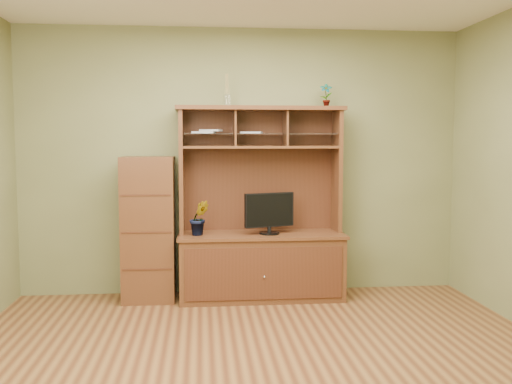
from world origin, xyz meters
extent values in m
cube|color=#532C17|center=(0.00, 0.00, -0.01)|extent=(4.50, 4.00, 0.02)
cube|color=#63663C|center=(0.00, 2.01, 1.35)|extent=(4.50, 0.02, 2.70)
cube|color=#63663C|center=(0.00, -2.01, 1.35)|extent=(4.50, 0.02, 2.70)
cube|color=#4D2C16|center=(0.17, 1.71, 0.31)|extent=(1.60, 0.55, 0.62)
cube|color=#3C1E10|center=(0.17, 1.42, 0.31)|extent=(1.50, 0.01, 0.50)
sphere|color=silver|center=(0.17, 1.41, 0.28)|extent=(0.02, 0.02, 0.02)
cube|color=#4D2C16|center=(0.17, 1.71, 0.64)|extent=(1.64, 0.59, 0.03)
cube|color=#4D2C16|center=(-0.61, 1.80, 1.27)|extent=(0.04, 0.35, 1.25)
cube|color=#4D2C16|center=(0.95, 1.80, 1.27)|extent=(0.04, 0.35, 1.25)
cube|color=#3C1E10|center=(0.17, 1.97, 1.27)|extent=(1.52, 0.02, 1.25)
cube|color=#4D2C16|center=(0.17, 1.80, 1.88)|extent=(1.66, 0.40, 0.04)
cube|color=#4D2C16|center=(0.17, 1.80, 1.50)|extent=(1.52, 0.32, 0.02)
cube|color=#4D2C16|center=(-0.09, 1.80, 1.69)|extent=(0.02, 0.31, 0.35)
cube|color=#4D2C16|center=(0.42, 1.80, 1.69)|extent=(0.02, 0.31, 0.35)
cube|color=silver|center=(0.17, 1.79, 1.63)|extent=(1.50, 0.27, 0.01)
cylinder|color=black|center=(0.24, 1.65, 0.66)|extent=(0.20, 0.20, 0.02)
cylinder|color=black|center=(0.24, 1.65, 0.70)|extent=(0.04, 0.04, 0.06)
cube|color=black|center=(0.24, 1.65, 0.89)|extent=(0.50, 0.20, 0.33)
imported|color=#356020|center=(-0.44, 1.65, 0.82)|extent=(0.21, 0.18, 0.34)
imported|color=#315E20|center=(0.83, 1.80, 2.02)|extent=(0.14, 0.11, 0.24)
cylinder|color=silver|center=(-0.16, 1.80, 1.96)|extent=(0.06, 0.06, 0.11)
cylinder|color=#A38F51|center=(-0.16, 1.80, 2.12)|extent=(0.04, 0.04, 0.20)
cube|color=#B7B6BC|center=(-0.39, 1.80, 1.64)|extent=(0.24, 0.20, 0.02)
cube|color=#B7B6BC|center=(-0.32, 1.80, 1.66)|extent=(0.24, 0.21, 0.02)
cube|color=#B7B6BC|center=(0.08, 1.80, 1.64)|extent=(0.24, 0.21, 0.02)
cube|color=#4D2C16|center=(-0.94, 1.75, 0.71)|extent=(0.50, 0.45, 1.41)
cube|color=#3C1E10|center=(-0.94, 1.52, 0.35)|extent=(0.46, 0.01, 0.02)
cube|color=#3C1E10|center=(-0.94, 1.52, 0.71)|extent=(0.46, 0.01, 0.01)
cube|color=#3C1E10|center=(-0.94, 1.52, 1.06)|extent=(0.46, 0.01, 0.02)
camera|label=1|loc=(-0.42, -3.85, 1.56)|focal=40.00mm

